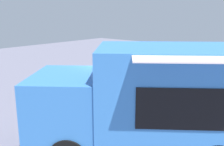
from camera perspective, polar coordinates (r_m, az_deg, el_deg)
ground_plane at (r=7.95m, az=5.25°, el=-11.64°), size 40.00×40.00×0.00m
food_truck at (r=6.05m, az=8.51°, el=-7.19°), size 5.38×4.80×2.63m
person_customer at (r=10.76m, az=-10.79°, el=-3.14°), size 0.73×0.74×0.89m
planter_flowering_near at (r=10.21m, az=2.95°, el=-3.48°), size 0.57×0.57×0.76m
planter_flowering_side at (r=12.33m, az=-1.31°, el=-0.61°), size 0.45×0.45×0.72m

